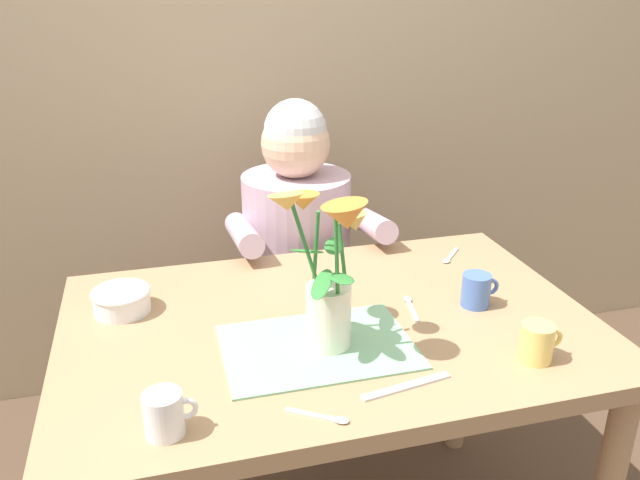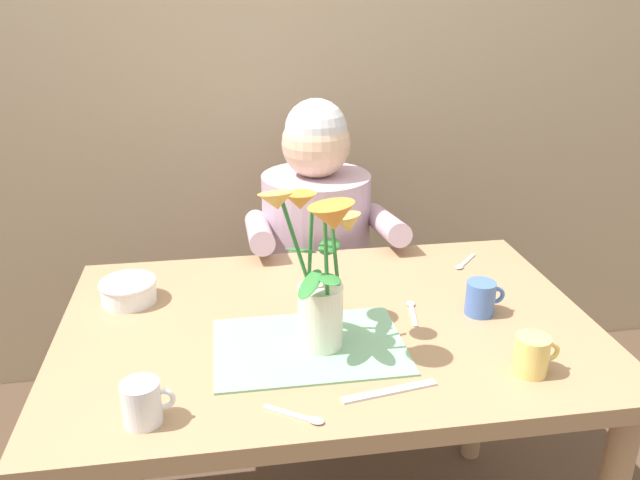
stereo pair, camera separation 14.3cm
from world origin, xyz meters
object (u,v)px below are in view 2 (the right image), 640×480
object	(u,v)px
coffee_cup	(532,355)
tea_cup	(143,403)
ceramic_mug	(481,298)
seated_person	(317,275)
ceramic_bowl	(129,290)
flower_vase	(319,275)
dinner_knife	(390,391)

from	to	relation	value
coffee_cup	tea_cup	distance (m)	0.74
ceramic_mug	coffee_cup	bearing A→B (deg)	-88.62
seated_person	ceramic_mug	world-z (taller)	seated_person
tea_cup	ceramic_bowl	bearing A→B (deg)	99.52
ceramic_bowl	coffee_cup	world-z (taller)	coffee_cup
flower_vase	dinner_knife	distance (m)	0.27
seated_person	dinner_knife	world-z (taller)	seated_person
ceramic_bowl	flower_vase	bearing A→B (deg)	-33.46
flower_vase	ceramic_mug	size ratio (longest dim) A/B	3.81
seated_person	ceramic_mug	bearing A→B (deg)	-68.21
dinner_knife	seated_person	bearing A→B (deg)	80.70
seated_person	ceramic_mug	size ratio (longest dim) A/B	12.20
ceramic_bowl	coffee_cup	distance (m)	0.93
ceramic_mug	dinner_knife	bearing A→B (deg)	-136.96
ceramic_bowl	dinner_knife	distance (m)	0.70
seated_person	dinner_knife	bearing A→B (deg)	-92.42
dinner_knife	tea_cup	size ratio (longest dim) A/B	2.04
ceramic_bowl	ceramic_mug	distance (m)	0.83
seated_person	coffee_cup	distance (m)	0.95
dinner_knife	ceramic_mug	distance (m)	0.39
ceramic_bowl	tea_cup	xyz separation A→B (m)	(0.08, -0.47, 0.01)
dinner_knife	ceramic_mug	size ratio (longest dim) A/B	2.04
seated_person	flower_vase	xyz separation A→B (m)	(-0.10, -0.72, 0.35)
ceramic_bowl	coffee_cup	bearing A→B (deg)	-27.90
coffee_cup	tea_cup	world-z (taller)	same
coffee_cup	flower_vase	bearing A→B (deg)	158.63
ceramic_mug	tea_cup	distance (m)	0.79
flower_vase	tea_cup	distance (m)	0.41
ceramic_bowl	tea_cup	size ratio (longest dim) A/B	1.46
flower_vase	ceramic_bowl	xyz separation A→B (m)	(-0.42, 0.28, -0.14)
dinner_knife	coffee_cup	distance (m)	0.29
flower_vase	tea_cup	size ratio (longest dim) A/B	3.81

